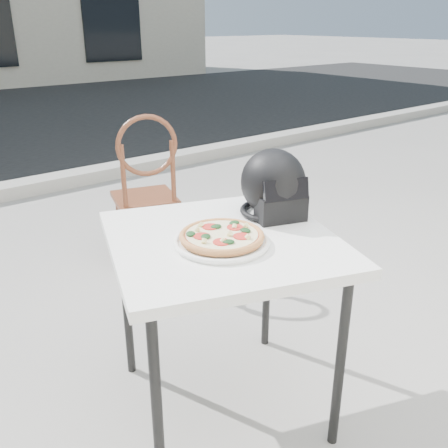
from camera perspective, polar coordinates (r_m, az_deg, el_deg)
ground at (r=2.62m, az=1.01°, el=-13.02°), size 80.00×80.00×0.00m
curb at (r=5.05m, az=-21.23°, el=4.04°), size 30.00×0.25×0.12m
cafe_table_main at (r=1.87m, az=-0.15°, el=-3.43°), size 1.04×1.04×0.77m
plate at (r=1.77m, az=-0.26°, el=-2.04°), size 0.36×0.36×0.02m
pizza at (r=1.76m, az=-0.26°, el=-1.35°), size 0.31×0.31×0.04m
helmet at (r=2.02m, az=5.72°, el=4.30°), size 0.34×0.34×0.27m
cafe_chair_main at (r=3.20m, az=-8.91°, el=4.67°), size 0.48×0.48×1.01m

